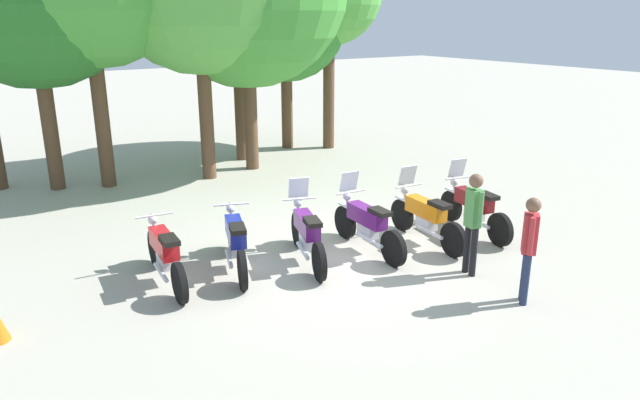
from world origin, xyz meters
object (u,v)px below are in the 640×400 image
motorcycle_0 (165,253)px  motorcycle_3 (367,224)px  person_1 (529,243)px  motorcycle_1 (236,241)px  motorcycle_5 (473,207)px  tree_6 (285,19)px  motorcycle_4 (425,216)px  person_0 (473,216)px  motorcycle_2 (307,233)px

motorcycle_0 → motorcycle_3: bearing=-96.4°
person_1 → motorcycle_1: bearing=-0.6°
motorcycle_5 → tree_6: size_ratio=0.36×
motorcycle_0 → motorcycle_4: 4.80m
motorcycle_1 → motorcycle_0: bearing=102.3°
person_1 → tree_6: bearing=-54.6°
person_0 → person_1: size_ratio=1.05×
motorcycle_2 → motorcycle_5: (3.50, -0.63, 0.00)m
motorcycle_1 → person_0: 3.94m
motorcycle_4 → tree_6: bearing=-8.1°
motorcycle_2 → person_1: 3.66m
motorcycle_0 → motorcycle_1: size_ratio=1.04×
motorcycle_3 → person_0: bearing=-151.9°
motorcycle_0 → motorcycle_3: 3.59m
motorcycle_1 → motorcycle_2: size_ratio=1.00×
motorcycle_1 → tree_6: size_ratio=0.35×
person_0 → tree_6: (2.54, 10.10, 3.00)m
person_1 → tree_6: 11.95m
person_0 → motorcycle_2: bearing=-36.7°
motorcycle_5 → tree_6: 9.48m
motorcycle_1 → motorcycle_2: bearing=-88.6°
motorcycle_5 → person_1: bearing=157.6°
motorcycle_0 → person_0: bearing=-114.8°
motorcycle_4 → person_1: size_ratio=1.33×
motorcycle_2 → person_0: 2.81m
motorcycle_2 → person_1: size_ratio=1.28×
motorcycle_2 → motorcycle_5: size_ratio=0.97×
motorcycle_3 → person_0: person_0 is taller
person_1 → tree_6: size_ratio=0.28×
motorcycle_1 → person_1: (3.03, -3.51, 0.45)m
motorcycle_2 → tree_6: size_ratio=0.35×
motorcycle_1 → motorcycle_2: (1.17, -0.39, 0.01)m
motorcycle_1 → person_1: 4.66m
motorcycle_3 → motorcycle_5: 2.38m
person_1 → tree_6: (2.62, 11.25, 3.06)m
motorcycle_2 → motorcycle_4: (2.33, -0.50, 0.00)m
motorcycle_1 → motorcycle_5: 4.79m
motorcycle_4 → motorcycle_1: bearing=81.6°
motorcycle_3 → motorcycle_4: (1.17, -0.30, 0.00)m
motorcycle_2 → tree_6: 9.92m
motorcycle_4 → motorcycle_2: bearing=83.7°
motorcycle_0 → person_0: person_0 is taller
person_0 → tree_6: 10.84m
person_0 → motorcycle_1: bearing=-28.4°
motorcycle_1 → motorcycle_4: size_ratio=0.96×
motorcycle_1 → motorcycle_3: size_ratio=0.96×
motorcycle_0 → person_1: person_1 is taller
motorcycle_0 → motorcycle_2: (2.35, -0.53, 0.01)m
tree_6 → motorcycle_3: bearing=-111.7°
motorcycle_1 → person_0: (3.12, -2.36, 0.51)m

